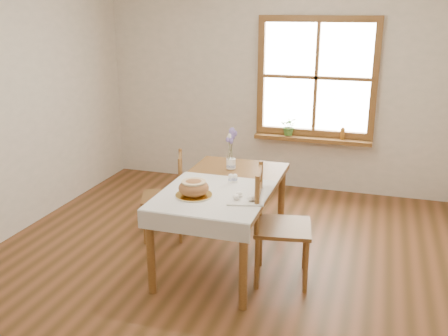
# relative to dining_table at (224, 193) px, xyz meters

# --- Properties ---
(ground) EXTENTS (5.00, 5.00, 0.00)m
(ground) POSITION_rel_dining_table_xyz_m (0.00, -0.30, -0.66)
(ground) COLOR brown
(ground) RESTS_ON ground
(room_walls) EXTENTS (4.60, 5.10, 2.65)m
(room_walls) POSITION_rel_dining_table_xyz_m (0.00, -0.30, 1.04)
(room_walls) COLOR beige
(room_walls) RESTS_ON ground
(window) EXTENTS (1.46, 0.08, 1.46)m
(window) POSITION_rel_dining_table_xyz_m (0.50, 2.17, 0.79)
(window) COLOR brown
(window) RESTS_ON ground
(window_sill) EXTENTS (1.46, 0.20, 0.05)m
(window_sill) POSITION_rel_dining_table_xyz_m (0.50, 2.10, 0.03)
(window_sill) COLOR brown
(window_sill) RESTS_ON ground
(dining_table) EXTENTS (0.90, 1.60, 0.75)m
(dining_table) POSITION_rel_dining_table_xyz_m (0.00, 0.00, 0.00)
(dining_table) COLOR brown
(dining_table) RESTS_ON ground
(table_linen) EXTENTS (0.91, 0.99, 0.01)m
(table_linen) POSITION_rel_dining_table_xyz_m (0.00, -0.30, 0.09)
(table_linen) COLOR silver
(table_linen) RESTS_ON dining_table
(chair_left) EXTENTS (0.55, 0.54, 0.88)m
(chair_left) POSITION_rel_dining_table_xyz_m (-0.75, 0.29, -0.22)
(chair_left) COLOR brown
(chair_left) RESTS_ON ground
(chair_right) EXTENTS (0.56, 0.55, 1.01)m
(chair_right) POSITION_rel_dining_table_xyz_m (0.59, -0.19, -0.16)
(chair_right) COLOR brown
(chair_right) RESTS_ON ground
(bread_plate) EXTENTS (0.36, 0.36, 0.02)m
(bread_plate) POSITION_rel_dining_table_xyz_m (-0.14, -0.40, 0.10)
(bread_plate) COLOR white
(bread_plate) RESTS_ON table_linen
(bread_loaf) EXTENTS (0.26, 0.26, 0.14)m
(bread_loaf) POSITION_rel_dining_table_xyz_m (-0.14, -0.40, 0.18)
(bread_loaf) COLOR #A96D3C
(bread_loaf) RESTS_ON bread_plate
(egg_napkin) EXTENTS (0.35, 0.31, 0.01)m
(egg_napkin) POSITION_rel_dining_table_xyz_m (0.30, -0.36, 0.10)
(egg_napkin) COLOR silver
(egg_napkin) RESTS_ON table_linen
(eggs) EXTENTS (0.27, 0.25, 0.05)m
(eggs) POSITION_rel_dining_table_xyz_m (0.30, -0.36, 0.13)
(eggs) COLOR white
(eggs) RESTS_ON egg_napkin
(salt_shaker) EXTENTS (0.06, 0.06, 0.08)m
(salt_shaker) POSITION_rel_dining_table_xyz_m (0.09, 0.04, 0.14)
(salt_shaker) COLOR white
(salt_shaker) RESTS_ON table_linen
(pepper_shaker) EXTENTS (0.05, 0.05, 0.09)m
(pepper_shaker) POSITION_rel_dining_table_xyz_m (0.06, 0.02, 0.14)
(pepper_shaker) COLOR white
(pepper_shaker) RESTS_ON table_linen
(flower_vase) EXTENTS (0.11, 0.11, 0.10)m
(flower_vase) POSITION_rel_dining_table_xyz_m (-0.06, 0.43, 0.14)
(flower_vase) COLOR white
(flower_vase) RESTS_ON dining_table
(lavender_bouquet) EXTENTS (0.16, 0.16, 0.30)m
(lavender_bouquet) POSITION_rel_dining_table_xyz_m (-0.06, 0.43, 0.34)
(lavender_bouquet) COLOR #6B599E
(lavender_bouquet) RESTS_ON flower_vase
(potted_plant) EXTENTS (0.21, 0.23, 0.18)m
(potted_plant) POSITION_rel_dining_table_xyz_m (0.20, 2.10, 0.14)
(potted_plant) COLOR #41742E
(potted_plant) RESTS_ON window_sill
(amber_bottle) EXTENTS (0.07, 0.07, 0.15)m
(amber_bottle) POSITION_rel_dining_table_xyz_m (0.87, 2.10, 0.13)
(amber_bottle) COLOR #9A5E1C
(amber_bottle) RESTS_ON window_sill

